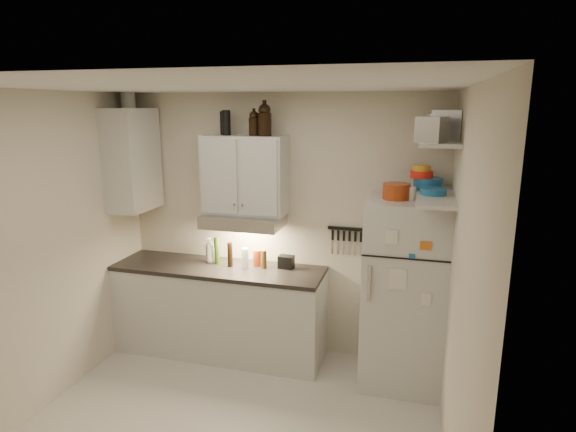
# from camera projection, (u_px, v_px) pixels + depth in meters

# --- Properties ---
(ceiling) EXTENTS (3.20, 3.00, 0.02)m
(ceiling) POSITION_uv_depth(u_px,v_px,m) (214.00, 84.00, 3.11)
(ceiling) COLOR white
(ceiling) RESTS_ON ground
(back_wall) EXTENTS (3.20, 0.02, 2.60)m
(back_wall) POSITION_uv_depth(u_px,v_px,m) (280.00, 226.00, 4.82)
(back_wall) COLOR beige
(back_wall) RESTS_ON ground
(left_wall) EXTENTS (0.02, 3.00, 2.60)m
(left_wall) POSITION_uv_depth(u_px,v_px,m) (33.00, 257.00, 3.82)
(left_wall) COLOR beige
(left_wall) RESTS_ON ground
(right_wall) EXTENTS (0.02, 3.00, 2.60)m
(right_wall) POSITION_uv_depth(u_px,v_px,m) (460.00, 300.00, 2.98)
(right_wall) COLOR beige
(right_wall) RESTS_ON ground
(base_cabinet) EXTENTS (2.10, 0.60, 0.88)m
(base_cabinet) POSITION_uv_depth(u_px,v_px,m) (220.00, 311.00, 4.87)
(base_cabinet) COLOR silver
(base_cabinet) RESTS_ON floor
(countertop) EXTENTS (2.10, 0.62, 0.04)m
(countertop) POSITION_uv_depth(u_px,v_px,m) (218.00, 268.00, 4.76)
(countertop) COLOR black
(countertop) RESTS_ON base_cabinet
(upper_cabinet) EXTENTS (0.80, 0.33, 0.75)m
(upper_cabinet) POSITION_uv_depth(u_px,v_px,m) (245.00, 175.00, 4.61)
(upper_cabinet) COLOR silver
(upper_cabinet) RESTS_ON back_wall
(side_cabinet) EXTENTS (0.33, 0.55, 1.00)m
(side_cabinet) POSITION_uv_depth(u_px,v_px,m) (132.00, 160.00, 4.76)
(side_cabinet) COLOR silver
(side_cabinet) RESTS_ON left_wall
(range_hood) EXTENTS (0.76, 0.46, 0.12)m
(range_hood) POSITION_uv_depth(u_px,v_px,m) (244.00, 220.00, 4.65)
(range_hood) COLOR silver
(range_hood) RESTS_ON back_wall
(fridge) EXTENTS (0.70, 0.68, 1.70)m
(fridge) POSITION_uv_depth(u_px,v_px,m) (404.00, 293.00, 4.27)
(fridge) COLOR silver
(fridge) RESTS_ON floor
(shelf_hi) EXTENTS (0.30, 0.95, 0.03)m
(shelf_hi) POSITION_uv_depth(u_px,v_px,m) (439.00, 141.00, 3.78)
(shelf_hi) COLOR silver
(shelf_hi) RESTS_ON right_wall
(shelf_lo) EXTENTS (0.30, 0.95, 0.03)m
(shelf_lo) POSITION_uv_depth(u_px,v_px,m) (435.00, 196.00, 3.88)
(shelf_lo) COLOR silver
(shelf_lo) RESTS_ON right_wall
(knife_strip) EXTENTS (0.42, 0.02, 0.03)m
(knife_strip) POSITION_uv_depth(u_px,v_px,m) (349.00, 229.00, 4.61)
(knife_strip) COLOR black
(knife_strip) RESTS_ON back_wall
(dutch_oven) EXTENTS (0.31, 0.31, 0.13)m
(dutch_oven) POSITION_uv_depth(u_px,v_px,m) (396.00, 191.00, 4.07)
(dutch_oven) COLOR #A53A13
(dutch_oven) RESTS_ON fridge
(book_stack) EXTENTS (0.19, 0.23, 0.07)m
(book_stack) POSITION_uv_depth(u_px,v_px,m) (439.00, 202.00, 3.80)
(book_stack) COLOR orange
(book_stack) RESTS_ON fridge
(spice_jar) EXTENTS (0.07, 0.07, 0.11)m
(spice_jar) POSITION_uv_depth(u_px,v_px,m) (412.00, 193.00, 4.02)
(spice_jar) COLOR silver
(spice_jar) RESTS_ON fridge
(stock_pot) EXTENTS (0.31, 0.31, 0.20)m
(stock_pot) POSITION_uv_depth(u_px,v_px,m) (440.00, 126.00, 3.98)
(stock_pot) COLOR silver
(stock_pot) RESTS_ON shelf_hi
(tin_a) EXTENTS (0.29, 0.28, 0.23)m
(tin_a) POSITION_uv_depth(u_px,v_px,m) (451.00, 125.00, 3.69)
(tin_a) COLOR #AAAAAD
(tin_a) RESTS_ON shelf_hi
(tin_b) EXTENTS (0.24, 0.24, 0.18)m
(tin_b) POSITION_uv_depth(u_px,v_px,m) (432.00, 129.00, 3.47)
(tin_b) COLOR #AAAAAD
(tin_b) RESTS_ON shelf_hi
(bowl_teal) EXTENTS (0.24, 0.24, 0.10)m
(bowl_teal) POSITION_uv_depth(u_px,v_px,m) (428.00, 183.00, 4.13)
(bowl_teal) COLOR #1C649E
(bowl_teal) RESTS_ON shelf_lo
(bowl_orange) EXTENTS (0.20, 0.20, 0.06)m
(bowl_orange) POSITION_uv_depth(u_px,v_px,m) (421.00, 174.00, 4.11)
(bowl_orange) COLOR red
(bowl_orange) RESTS_ON bowl_teal
(bowl_yellow) EXTENTS (0.15, 0.15, 0.05)m
(bowl_yellow) POSITION_uv_depth(u_px,v_px,m) (422.00, 168.00, 4.10)
(bowl_yellow) COLOR gold
(bowl_yellow) RESTS_ON bowl_orange
(plates) EXTENTS (0.26, 0.26, 0.05)m
(plates) POSITION_uv_depth(u_px,v_px,m) (433.00, 191.00, 3.87)
(plates) COLOR #1C649E
(plates) RESTS_ON shelf_lo
(growler_a) EXTENTS (0.13, 0.13, 0.23)m
(growler_a) POSITION_uv_depth(u_px,v_px,m) (254.00, 123.00, 4.44)
(growler_a) COLOR black
(growler_a) RESTS_ON upper_cabinet
(growler_b) EXTENTS (0.15, 0.15, 0.30)m
(growler_b) POSITION_uv_depth(u_px,v_px,m) (265.00, 120.00, 4.39)
(growler_b) COLOR black
(growler_b) RESTS_ON upper_cabinet
(thermos_a) EXTENTS (0.09, 0.09, 0.23)m
(thermos_a) POSITION_uv_depth(u_px,v_px,m) (226.00, 123.00, 4.51)
(thermos_a) COLOR black
(thermos_a) RESTS_ON upper_cabinet
(thermos_b) EXTENTS (0.10, 0.10, 0.22)m
(thermos_b) POSITION_uv_depth(u_px,v_px,m) (224.00, 123.00, 4.59)
(thermos_b) COLOR black
(thermos_b) RESTS_ON upper_cabinet
(side_jar) EXTENTS (0.17, 0.17, 0.18)m
(side_jar) POSITION_uv_depth(u_px,v_px,m) (128.00, 98.00, 4.70)
(side_jar) COLOR silver
(side_jar) RESTS_ON side_cabinet
(soap_bottle) EXTENTS (0.13, 0.13, 0.29)m
(soap_bottle) POSITION_uv_depth(u_px,v_px,m) (210.00, 248.00, 4.86)
(soap_bottle) COLOR silver
(soap_bottle) RESTS_ON countertop
(pepper_mill) EXTENTS (0.07, 0.07, 0.18)m
(pepper_mill) POSITION_uv_depth(u_px,v_px,m) (264.00, 259.00, 4.69)
(pepper_mill) COLOR brown
(pepper_mill) RESTS_ON countertop
(oil_bottle) EXTENTS (0.06, 0.06, 0.28)m
(oil_bottle) POSITION_uv_depth(u_px,v_px,m) (217.00, 251.00, 4.81)
(oil_bottle) COLOR #355615
(oil_bottle) RESTS_ON countertop
(vinegar_bottle) EXTENTS (0.06, 0.06, 0.25)m
(vinegar_bottle) POSITION_uv_depth(u_px,v_px,m) (230.00, 255.00, 4.73)
(vinegar_bottle) COLOR black
(vinegar_bottle) RESTS_ON countertop
(clear_bottle) EXTENTS (0.08, 0.08, 0.20)m
(clear_bottle) POSITION_uv_depth(u_px,v_px,m) (245.00, 258.00, 4.70)
(clear_bottle) COLOR silver
(clear_bottle) RESTS_ON countertop
(red_jar) EXTENTS (0.10, 0.10, 0.16)m
(red_jar) POSITION_uv_depth(u_px,v_px,m) (257.00, 258.00, 4.76)
(red_jar) COLOR #A53A13
(red_jar) RESTS_ON countertop
(caddy) EXTENTS (0.15, 0.11, 0.12)m
(caddy) POSITION_uv_depth(u_px,v_px,m) (286.00, 262.00, 4.70)
(caddy) COLOR black
(caddy) RESTS_ON countertop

